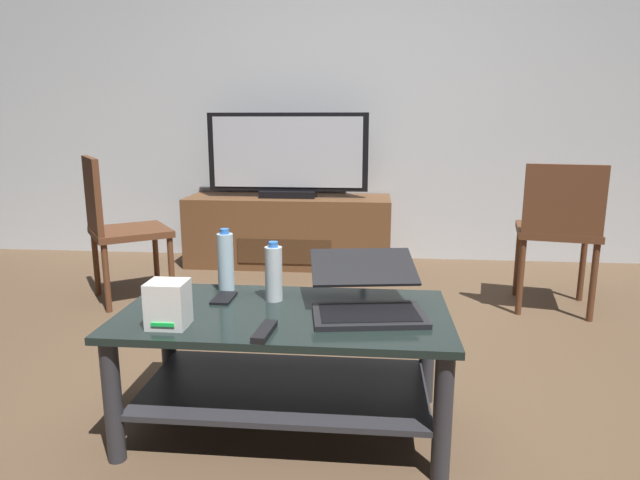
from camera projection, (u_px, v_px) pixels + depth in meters
ground_plane at (328, 388)px, 2.31m from camera, size 7.68×7.68×0.00m
back_wall at (353, 82)px, 4.30m from camera, size 6.40×0.12×2.80m
coffee_table at (285, 349)px, 1.95m from camera, size 1.15×0.59×0.45m
media_cabinet at (289, 231)px, 4.27m from camera, size 1.56×0.51×0.53m
television at (288, 157)px, 4.13m from camera, size 1.21×0.20×0.63m
dining_chair at (559, 227)px, 3.14m from camera, size 0.52×0.52×0.88m
side_chair at (116, 222)px, 3.34m from camera, size 0.61×0.61×0.90m
laptop at (366, 295)px, 1.91m from camera, size 0.43×0.45×0.18m
router_box at (168, 304)px, 1.77m from camera, size 0.13×0.11×0.15m
water_bottle_near at (226, 261)px, 2.14m from camera, size 0.06×0.06×0.25m
water_bottle_far at (274, 273)px, 2.02m from camera, size 0.06×0.06×0.22m
cell_phone at (224, 298)px, 2.05m from camera, size 0.07×0.14×0.01m
tv_remote at (265, 331)px, 1.71m from camera, size 0.06×0.16×0.02m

